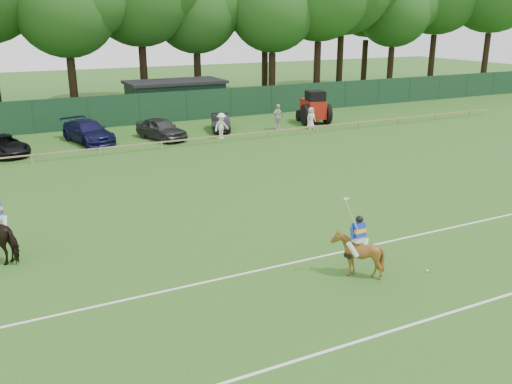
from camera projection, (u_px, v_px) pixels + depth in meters
ground at (280, 252)px, 19.96m from camera, size 160.00×160.00×0.00m
horse_chestnut at (357, 254)px, 17.93m from camera, size 1.35×1.49×1.55m
suv_black at (4, 145)px, 33.98m from camera, size 3.22×4.81×1.23m
sedan_navy at (88, 132)px, 37.34m from camera, size 3.32×5.55×1.51m
hatch_grey at (161, 129)px, 38.30m from camera, size 3.08×4.77×1.51m
estate_black at (221, 122)px, 41.38m from camera, size 2.54×4.02×1.25m
spectator_left at (221, 126)px, 38.49m from camera, size 1.33×0.99×1.83m
spectator_mid at (278, 117)px, 41.50m from camera, size 1.25×0.83×1.98m
spectator_right at (311, 118)px, 41.85m from camera, size 0.90×0.66×1.68m
rider_chestnut at (359, 234)px, 17.70m from camera, size 0.94×0.56×2.05m
polo_ball at (427, 271)px, 18.40m from camera, size 0.09×0.09×0.09m
pitch_lines at (334, 293)px, 16.97m from camera, size 60.00×5.10×0.01m
pitch_rail at (147, 144)px, 35.16m from camera, size 62.10×0.10×0.50m
perimeter_fence at (115, 111)px, 42.59m from camera, size 92.08×0.08×2.50m
utility_shed at (175, 98)px, 47.60m from camera, size 8.40×4.40×3.04m
tree_row at (118, 110)px, 50.64m from camera, size 96.00×12.00×21.00m
tractor at (314, 108)px, 44.05m from camera, size 2.73×3.53×2.65m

